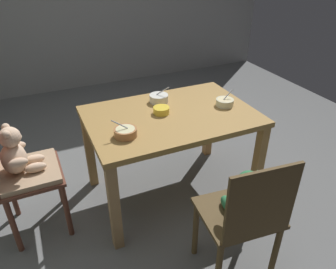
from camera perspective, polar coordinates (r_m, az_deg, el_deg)
The scene contains 8 objects.
ground_plane at distance 2.66m, azimuth 0.45°, elevation -10.27°, with size 5.20×5.20×0.04m.
dining_table at distance 2.30m, azimuth 0.51°, elevation 1.50°, with size 1.18×0.80×0.70m.
teddy_chair_near_front at distance 1.79m, azimuth 13.47°, elevation -12.67°, with size 0.45×0.41×0.87m.
teddy_chair_near_left at distance 2.23m, azimuth -24.80°, elevation -4.99°, with size 0.39×0.42×0.87m.
porridge_bowl_cream_near_right at distance 2.40m, azimuth 10.06°, elevation 5.68°, with size 0.14×0.13×0.11m.
porridge_bowl_white_far_center at distance 2.42m, azimuth -1.67°, elevation 6.48°, with size 0.14×0.14×0.13m.
porridge_bowl_terracotta_near_left at distance 1.99m, azimuth -7.58°, elevation 0.41°, with size 0.15×0.14×0.12m.
porridge_bowl_yellow_center at distance 2.25m, azimuth -1.20°, elevation 4.36°, with size 0.12×0.12×0.05m.
Camera 1 is at (-0.84, -1.82, 1.73)m, focal length 34.23 mm.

